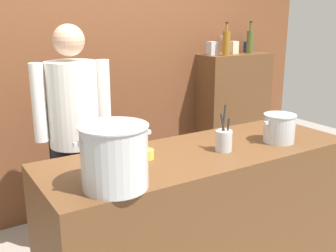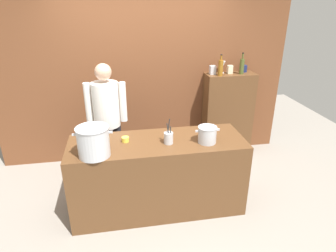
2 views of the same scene
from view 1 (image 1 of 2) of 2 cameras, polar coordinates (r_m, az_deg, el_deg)
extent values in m
cube|color=brown|center=(3.58, -8.78, 11.97)|extent=(4.40, 0.10, 3.00)
cube|color=brown|center=(2.67, 4.57, -12.73)|extent=(2.01, 0.70, 0.90)
cube|color=brown|center=(4.22, 9.21, 1.06)|extent=(0.76, 0.32, 1.34)
cylinder|color=black|center=(3.03, -10.73, -9.97)|extent=(0.14, 0.14, 0.84)
cylinder|color=black|center=(2.99, -14.48, -10.57)|extent=(0.14, 0.14, 0.84)
cylinder|color=white|center=(2.78, -13.44, 3.04)|extent=(0.34, 0.34, 0.58)
cube|color=black|center=(3.01, -13.95, -0.77)|extent=(0.30, 0.05, 0.52)
cylinder|color=white|center=(2.83, -9.14, 4.08)|extent=(0.09, 0.09, 0.52)
cylinder|color=white|center=(2.74, -17.97, 3.13)|extent=(0.09, 0.09, 0.52)
sphere|color=tan|center=(2.72, -14.01, 11.80)|extent=(0.21, 0.21, 0.21)
cylinder|color=#B7BABF|center=(1.93, -7.64, -4.48)|extent=(0.32, 0.32, 0.31)
cylinder|color=#B7BABF|center=(1.89, -7.81, 0.01)|extent=(0.34, 0.34, 0.01)
cube|color=#B7BABF|center=(1.84, -12.85, -2.56)|extent=(0.04, 0.02, 0.02)
cube|color=#B7BABF|center=(1.98, -3.00, -0.90)|extent=(0.04, 0.02, 0.02)
cylinder|color=#B7BABF|center=(2.73, 15.60, -0.38)|extent=(0.20, 0.20, 0.18)
cylinder|color=#B7BABF|center=(2.71, 15.74, 1.52)|extent=(0.21, 0.21, 0.01)
cube|color=#B7BABF|center=(2.63, 13.91, 0.44)|extent=(0.04, 0.02, 0.02)
cube|color=#B7BABF|center=(2.80, 17.35, 1.11)|extent=(0.04, 0.02, 0.02)
cylinder|color=#B7BABF|center=(2.48, 7.96, -2.10)|extent=(0.10, 0.10, 0.13)
cylinder|color=#262626|center=(2.46, 7.88, -0.09)|extent=(0.05, 0.03, 0.27)
cylinder|color=#262626|center=(2.46, 8.00, -0.70)|extent=(0.04, 0.05, 0.22)
cylinder|color=#262626|center=(2.48, 8.51, -0.95)|extent=(0.02, 0.03, 0.19)
cylinder|color=yellow|center=(2.34, -3.03, -4.05)|extent=(0.08, 0.08, 0.06)
cylinder|color=#8C5919|center=(3.90, 8.32, 11.59)|extent=(0.07, 0.07, 0.23)
cylinder|color=#8C5919|center=(3.89, 8.40, 13.77)|extent=(0.03, 0.03, 0.07)
cylinder|color=black|center=(3.89, 8.43, 14.38)|extent=(0.03, 0.03, 0.01)
cylinder|color=#475123|center=(4.17, 11.61, 11.65)|extent=(0.07, 0.07, 0.22)
cylinder|color=#475123|center=(4.16, 11.73, 13.73)|extent=(0.02, 0.02, 0.08)
cylinder|color=black|center=(4.16, 11.77, 14.37)|extent=(0.03, 0.03, 0.01)
cylinder|color=silver|center=(4.08, 7.81, 10.23)|extent=(0.06, 0.06, 0.01)
cylinder|color=silver|center=(4.08, 7.84, 10.84)|extent=(0.01, 0.01, 0.08)
cone|color=silver|center=(4.07, 7.88, 12.06)|extent=(0.08, 0.08, 0.09)
cube|color=#B2B2B7|center=(3.94, 6.32, 10.97)|extent=(0.09, 0.09, 0.13)
cube|color=beige|center=(4.11, 9.34, 11.01)|extent=(0.07, 0.07, 0.12)
cube|color=navy|center=(4.31, 11.40, 11.01)|extent=(0.07, 0.07, 0.11)
camera|label=2|loc=(1.64, 111.17, 19.72)|focal=31.58mm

